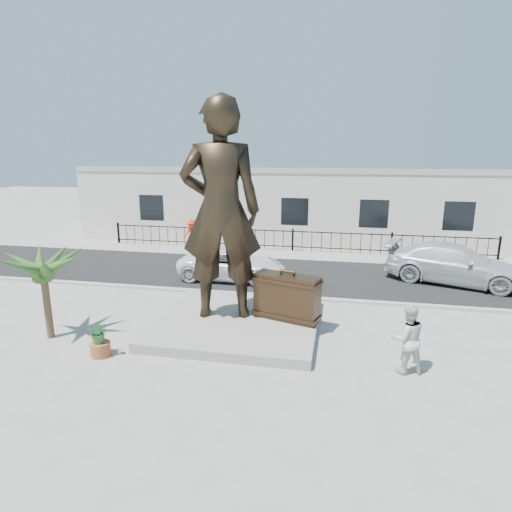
{
  "coord_description": "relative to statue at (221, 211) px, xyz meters",
  "views": [
    {
      "loc": [
        2.69,
        -11.4,
        5.67
      ],
      "look_at": [
        0.0,
        2.0,
        2.3
      ],
      "focal_mm": 30.0,
      "sensor_mm": 36.0,
      "label": 1
    }
  ],
  "objects": [
    {
      "name": "far_sidewalk",
      "position": [
        1.08,
        10.34,
        -3.8
      ],
      "size": [
        40.0,
        2.5,
        0.02
      ],
      "primitive_type": "cube",
      "color": "#9E9991",
      "rests_on": "ground"
    },
    {
      "name": "curb",
      "position": [
        1.08,
        2.84,
        -3.75
      ],
      "size": [
        40.0,
        0.25,
        0.12
      ],
      "primitive_type": "cube",
      "color": "#A5A399",
      "rests_on": "ground"
    },
    {
      "name": "statue",
      "position": [
        0.0,
        0.0,
        0.0
      ],
      "size": [
        2.87,
        2.2,
        7.03
      ],
      "primitive_type": "imported",
      "rotation": [
        0.0,
        0.0,
        3.36
      ],
      "color": "black",
      "rests_on": "plinth"
    },
    {
      "name": "tourist",
      "position": [
        5.6,
        -2.26,
        -2.87
      ],
      "size": [
        1.07,
        0.92,
        1.89
      ],
      "primitive_type": "imported",
      "rotation": [
        0.0,
        0.0,
        3.39
      ],
      "color": "silver",
      "rests_on": "ground"
    },
    {
      "name": "shrub",
      "position": [
        -2.76,
        -3.01,
        -3.09
      ],
      "size": [
        0.71,
        0.67,
        0.64
      ],
      "primitive_type": "imported",
      "rotation": [
        0.0,
        0.0,
        0.35
      ],
      "color": "#236B2C",
      "rests_on": "planter"
    },
    {
      "name": "building",
      "position": [
        1.08,
        15.34,
        -1.61
      ],
      "size": [
        28.0,
        7.0,
        4.4
      ],
      "primitive_type": "cube",
      "color": "silver",
      "rests_on": "ground"
    },
    {
      "name": "suitcase",
      "position": [
        2.17,
        0.03,
        -2.77
      ],
      "size": [
        2.23,
        1.29,
        1.5
      ],
      "primitive_type": "cube",
      "rotation": [
        0.0,
        0.0,
        -0.31
      ],
      "color": "#352416",
      "rests_on": "plinth"
    },
    {
      "name": "plinth",
      "position": [
        0.58,
        -0.16,
        -3.66
      ],
      "size": [
        5.2,
        5.2,
        0.3
      ],
      "primitive_type": "cube",
      "color": "gray",
      "rests_on": "ground"
    },
    {
      "name": "palm_tree",
      "position": [
        -4.96,
        -2.19,
        -3.81
      ],
      "size": [
        1.8,
        1.8,
        3.2
      ],
      "primitive_type": null,
      "color": "#294E1C",
      "rests_on": "ground"
    },
    {
      "name": "car_silver",
      "position": [
        8.75,
        6.36,
        -2.96
      ],
      "size": [
        6.27,
        4.12,
        1.69
      ],
      "primitive_type": "imported",
      "rotation": [
        0.0,
        0.0,
        1.24
      ],
      "color": "silver",
      "rests_on": "street"
    },
    {
      "name": "planter",
      "position": [
        -2.76,
        -3.01,
        -3.61
      ],
      "size": [
        0.56,
        0.56,
        0.4
      ],
      "primitive_type": "cylinder",
      "color": "#A4542B",
      "rests_on": "ground"
    },
    {
      "name": "fence",
      "position": [
        1.08,
        11.14,
        -3.21
      ],
      "size": [
        22.0,
        0.1,
        1.2
      ],
      "primitive_type": "cube",
      "color": "black",
      "rests_on": "ground"
    },
    {
      "name": "ground",
      "position": [
        1.08,
        -1.66,
        -3.81
      ],
      "size": [
        100.0,
        100.0,
        0.0
      ],
      "primitive_type": "plane",
      "color": "#9E9991",
      "rests_on": "ground"
    },
    {
      "name": "worker",
      "position": [
        -4.87,
        10.65,
        -2.94
      ],
      "size": [
        1.15,
        0.72,
        1.7
      ],
      "primitive_type": "imported",
      "rotation": [
        0.0,
        0.0,
        -0.08
      ],
      "color": "red",
      "rests_on": "far_sidewalk"
    },
    {
      "name": "car_white",
      "position": [
        -0.95,
        4.99,
        -3.14
      ],
      "size": [
        4.82,
        2.26,
        1.33
      ],
      "primitive_type": "imported",
      "rotation": [
        0.0,
        0.0,
        1.56
      ],
      "color": "white",
      "rests_on": "street"
    },
    {
      "name": "street",
      "position": [
        1.08,
        6.34,
        -3.81
      ],
      "size": [
        40.0,
        7.0,
        0.01
      ],
      "primitive_type": "cube",
      "color": "black",
      "rests_on": "ground"
    }
  ]
}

